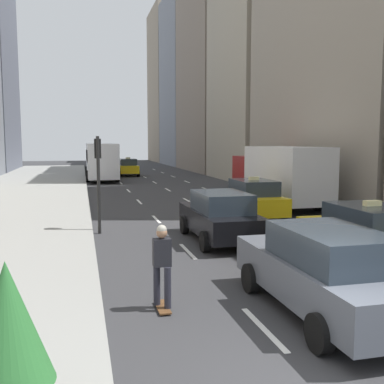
{
  "coord_description": "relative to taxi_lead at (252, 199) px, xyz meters",
  "views": [
    {
      "loc": [
        -3.34,
        -5.31,
        3.38
      ],
      "look_at": [
        0.62,
        10.75,
        1.54
      ],
      "focal_mm": 42.0,
      "sensor_mm": 36.0,
      "label": 1
    }
  ],
  "objects": [
    {
      "name": "sidewalk_left",
      "position": [
        -11.0,
        13.68,
        -0.81
      ],
      "size": [
        8.0,
        66.0,
        0.15
      ],
      "primitive_type": "cube",
      "color": "gray",
      "rests_on": "ground"
    },
    {
      "name": "lane_markings",
      "position": [
        -1.4,
        9.68,
        -0.87
      ],
      "size": [
        5.72,
        56.0,
        0.01
      ],
      "color": "white",
      "rests_on": "ground"
    },
    {
      "name": "building_row_right",
      "position": [
        8.0,
        29.84,
        11.77
      ],
      "size": [
        6.0,
        79.63,
        29.44
      ],
      "color": "gray",
      "rests_on": "ground"
    },
    {
      "name": "taxi_lead",
      "position": [
        0.0,
        0.0,
        0.0
      ],
      "size": [
        2.02,
        4.4,
        1.87
      ],
      "color": "yellow",
      "rests_on": "ground"
    },
    {
      "name": "taxi_second",
      "position": [
        -2.8,
        26.89,
        0.0
      ],
      "size": [
        2.02,
        4.4,
        1.87
      ],
      "color": "yellow",
      "rests_on": "ground"
    },
    {
      "name": "taxi_third",
      "position": [
        0.0,
        -8.3,
        0.0
      ],
      "size": [
        2.02,
        4.4,
        1.87
      ],
      "color": "yellow",
      "rests_on": "ground"
    },
    {
      "name": "sedan_black_near",
      "position": [
        -2.8,
        -4.17,
        -0.01
      ],
      "size": [
        2.02,
        4.62,
        1.71
      ],
      "color": "black",
      "rests_on": "ground"
    },
    {
      "name": "sedan_silver_behind",
      "position": [
        -2.8,
        -10.97,
        0.01
      ],
      "size": [
        2.02,
        4.89,
        1.75
      ],
      "color": "#565B66",
      "rests_on": "ground"
    },
    {
      "name": "city_bus",
      "position": [
        -5.61,
        23.58,
        0.91
      ],
      "size": [
        2.8,
        11.61,
        3.25
      ],
      "color": "silver",
      "rests_on": "ground"
    },
    {
      "name": "box_truck",
      "position": [
        2.8,
        3.36,
        0.83
      ],
      "size": [
        2.58,
        8.4,
        3.15
      ],
      "color": "maroon",
      "rests_on": "ground"
    },
    {
      "name": "skateboarder",
      "position": [
        -5.82,
        -9.93,
        0.08
      ],
      "size": [
        0.36,
        0.8,
        1.75
      ],
      "color": "brown",
      "rests_on": "ground"
    },
    {
      "name": "planter_with_shrub",
      "position": [
        -8.18,
        -13.52,
        0.27
      ],
      "size": [
        1.0,
        1.0,
        1.95
      ],
      "color": "beige",
      "rests_on": "sidewalk_left"
    },
    {
      "name": "traffic_light_pole",
      "position": [
        -6.75,
        -1.76,
        1.53
      ],
      "size": [
        0.24,
        0.42,
        3.6
      ],
      "color": "black",
      "rests_on": "ground"
    }
  ]
}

